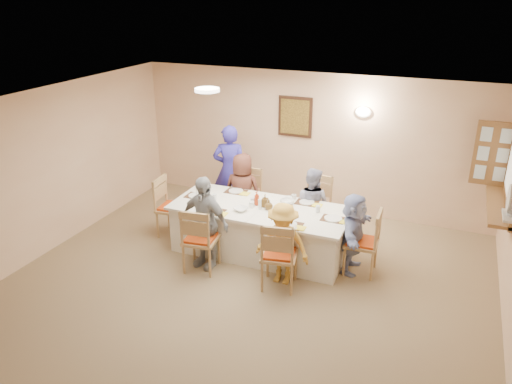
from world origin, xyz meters
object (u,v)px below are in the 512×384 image
at_px(diner_front_right, 283,244).
at_px(chair_right_end, 362,241).
at_px(diner_back_left, 242,192).
at_px(diner_right_end, 353,233).
at_px(chair_front_right, 279,254).
at_px(chair_front_left, 201,238).
at_px(diner_front_left, 204,222).
at_px(dining_table, 260,230).
at_px(chair_left_end, 173,207).
at_px(caregiver, 230,170).
at_px(condiment_ketchup, 257,198).
at_px(diner_back_right, 311,205).
at_px(chair_back_left, 245,198).
at_px(chair_back_right, 313,208).

bearing_deg(diner_front_right, chair_right_end, 37.66).
distance_m(diner_back_left, diner_right_end, 2.13).
xyz_separation_m(chair_front_right, diner_front_right, (0.00, 0.12, 0.09)).
bearing_deg(chair_front_left, diner_front_left, -97.45).
xyz_separation_m(dining_table, diner_right_end, (1.42, 0.00, 0.22)).
bearing_deg(chair_right_end, chair_front_left, -71.26).
relative_size(chair_left_end, chair_right_end, 1.02).
height_order(diner_front_right, diner_right_end, diner_right_end).
height_order(dining_table, diner_back_left, diner_back_left).
distance_m(dining_table, diner_back_left, 0.95).
xyz_separation_m(diner_right_end, caregiver, (-2.47, 1.15, 0.23)).
xyz_separation_m(chair_right_end, condiment_ketchup, (-1.63, 0.05, 0.38)).
height_order(dining_table, caregiver, caregiver).
distance_m(diner_front_right, caregiver, 2.47).
distance_m(diner_back_right, condiment_ketchup, 0.96).
xyz_separation_m(chair_back_left, diner_right_end, (2.02, -0.80, 0.10)).
relative_size(chair_back_left, chair_front_right, 0.98).
relative_size(chair_front_left, chair_right_end, 1.02).
relative_size(chair_back_left, condiment_ketchup, 4.52).
distance_m(diner_back_right, caregiver, 1.73).
xyz_separation_m(chair_back_right, chair_front_left, (-1.20, -1.60, -0.01)).
xyz_separation_m(chair_front_left, condiment_ketchup, (0.52, 0.85, 0.37)).
relative_size(chair_front_left, diner_right_end, 0.84).
bearing_deg(chair_back_left, chair_back_right, 1.82).
relative_size(dining_table, chair_right_end, 2.75).
height_order(dining_table, diner_front_right, diner_front_right).
xyz_separation_m(chair_back_right, chair_left_end, (-2.15, -0.80, -0.02)).
height_order(chair_back_right, chair_front_left, chair_back_right).
relative_size(chair_left_end, diner_front_left, 0.71).
distance_m(chair_front_left, chair_left_end, 1.24).
xyz_separation_m(chair_left_end, diner_front_right, (2.15, -0.68, 0.10)).
bearing_deg(chair_back_right, diner_front_left, -120.18).
relative_size(diner_front_left, condiment_ketchup, 6.38).
relative_size(diner_back_right, diner_right_end, 1.04).
xyz_separation_m(diner_back_right, condiment_ketchup, (-0.68, -0.63, 0.25)).
height_order(diner_back_right, diner_front_left, diner_front_left).
distance_m(chair_back_left, diner_front_left, 1.49).
height_order(diner_right_end, caregiver, caregiver).
bearing_deg(diner_front_left, chair_left_end, 154.75).
distance_m(chair_front_left, chair_front_right, 1.20).
height_order(chair_left_end, diner_right_end, diner_right_end).
height_order(diner_back_left, diner_back_right, diner_back_left).
height_order(chair_left_end, diner_back_right, diner_back_right).
distance_m(chair_back_left, chair_front_right, 2.00).
bearing_deg(diner_back_left, diner_front_right, 127.28).
bearing_deg(diner_front_left, diner_back_left, 100.35).
distance_m(chair_right_end, diner_back_left, 2.26).
xyz_separation_m(dining_table, chair_back_left, (-0.60, 0.80, 0.11)).
bearing_deg(diner_front_right, chair_left_end, 164.51).
distance_m(diner_back_left, diner_front_left, 1.36).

